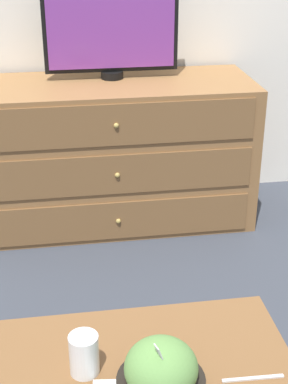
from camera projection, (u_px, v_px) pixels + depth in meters
name	position (u px, v px, depth m)	size (l,w,h in m)	color
ground_plane	(101.00, 193.00, 3.36)	(12.00, 12.00, 0.00)	#383D47
dresser	(111.00, 154.00, 2.95)	(1.39, 0.55, 0.72)	olive
tv	(111.00, 25.00, 2.76)	(0.64, 0.11, 0.49)	black
takeout_bowl	(161.00, 373.00, 1.43)	(0.22, 0.22, 0.17)	black
drink_cup	(84.00, 356.00, 1.50)	(0.08, 0.08, 0.11)	beige
knife	(253.00, 378.00, 1.49)	(0.16, 0.02, 0.01)	silver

